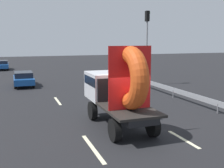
{
  "coord_description": "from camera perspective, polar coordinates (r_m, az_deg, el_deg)",
  "views": [
    {
      "loc": [
        -4.84,
        -10.95,
        4.02
      ],
      "look_at": [
        -0.34,
        1.52,
        1.88
      ],
      "focal_mm": 43.82,
      "sensor_mm": 36.0,
      "label": 1
    }
  ],
  "objects": [
    {
      "name": "lane_dash_left_far",
      "position": [
        18.58,
        -11.27,
        -3.49
      ],
      "size": [
        0.16,
        2.47,
        0.01
      ],
      "primitive_type": "cube",
      "rotation": [
        0.0,
        0.0,
        1.57
      ],
      "color": "beige",
      "rests_on": "ground_plane"
    },
    {
      "name": "guardrail",
      "position": [
        17.86,
        16.57,
        -2.46
      ],
      "size": [
        0.1,
        17.94,
        0.71
      ],
      "color": "gray",
      "rests_on": "ground_plane"
    },
    {
      "name": "lane_dash_right_near",
      "position": [
        11.77,
        14.65,
        -11.07
      ],
      "size": [
        0.16,
        2.15,
        0.01
      ],
      "primitive_type": "cube",
      "rotation": [
        0.0,
        0.0,
        1.57
      ],
      "color": "beige",
      "rests_on": "ground_plane"
    },
    {
      "name": "lane_dash_left_near",
      "position": [
        10.54,
        -4.01,
        -13.22
      ],
      "size": [
        0.16,
        2.89,
        0.01
      ],
      "primitive_type": "cube",
      "rotation": [
        0.0,
        0.0,
        1.57
      ],
      "color": "beige",
      "rests_on": "ground_plane"
    },
    {
      "name": "ground_plane",
      "position": [
        12.62,
        3.85,
        -9.4
      ],
      "size": [
        120.0,
        120.0,
        0.0
      ],
      "primitive_type": "plane",
      "color": "black"
    },
    {
      "name": "traffic_light",
      "position": [
        24.72,
        7.29,
        9.53
      ],
      "size": [
        0.42,
        0.36,
        6.54
      ],
      "color": "gray",
      "rests_on": "ground_plane"
    },
    {
      "name": "lane_dash_right_far",
      "position": [
        19.4,
        -0.23,
        -2.77
      ],
      "size": [
        0.16,
        2.51,
        0.01
      ],
      "primitive_type": "cube",
      "rotation": [
        0.0,
        0.0,
        1.57
      ],
      "color": "beige",
      "rests_on": "ground_plane"
    },
    {
      "name": "flatbed_truck",
      "position": [
        12.78,
        1.09,
        -0.78
      ],
      "size": [
        2.02,
        5.22,
        3.79
      ],
      "color": "black",
      "rests_on": "ground_plane"
    },
    {
      "name": "distant_sedan",
      "position": [
        25.2,
        -17.96,
        1.11
      ],
      "size": [
        1.66,
        3.88,
        1.27
      ],
      "color": "black",
      "rests_on": "ground_plane"
    },
    {
      "name": "oncoming_car",
      "position": [
        40.19,
        -21.97,
        3.74
      ],
      "size": [
        1.66,
        3.88,
        1.26
      ],
      "color": "black",
      "rests_on": "ground_plane"
    }
  ]
}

